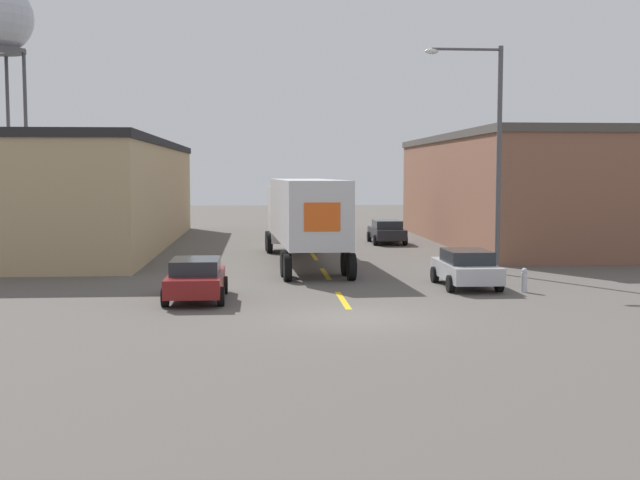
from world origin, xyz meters
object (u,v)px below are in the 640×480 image
at_px(fire_hydrant, 524,280).
at_px(parked_car_right_far, 387,231).
at_px(parked_car_left_near, 196,278).
at_px(semi_truck, 303,212).
at_px(parked_car_right_near, 466,267).
at_px(street_lamp, 490,143).

bearing_deg(fire_hydrant, parked_car_right_far, 94.98).
bearing_deg(parked_car_left_near, semi_truck, 68.85).
distance_m(parked_car_right_near, street_lamp, 6.28).
height_order(semi_truck, parked_car_right_far, semi_truck).
xyz_separation_m(street_lamp, fire_hydrant, (-0.22, -5.14, -4.96)).
bearing_deg(semi_truck, parked_car_left_near, -113.95).
xyz_separation_m(parked_car_right_far, parked_car_right_near, (0.00, -18.19, 0.00)).
bearing_deg(parked_car_right_near, parked_car_left_near, -166.62).
height_order(parked_car_left_near, street_lamp, street_lamp).
bearing_deg(street_lamp, semi_truck, 148.48).
bearing_deg(fire_hydrant, street_lamp, 87.60).
relative_size(parked_car_right_far, fire_hydrant, 4.80).
relative_size(semi_truck, parked_car_right_near, 3.45).
relative_size(semi_truck, parked_car_right_far, 3.45).
distance_m(parked_car_right_far, parked_car_right_near, 18.19).
height_order(parked_car_right_far, street_lamp, street_lamp).
height_order(parked_car_right_far, fire_hydrant, parked_car_right_far).
relative_size(parked_car_left_near, parked_car_right_near, 1.00).
distance_m(parked_car_right_far, fire_hydrant, 19.67).
relative_size(semi_truck, fire_hydrant, 16.57).
bearing_deg(parked_car_right_far, fire_hydrant, -85.02).
relative_size(parked_car_right_far, parked_car_left_near, 1.00).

